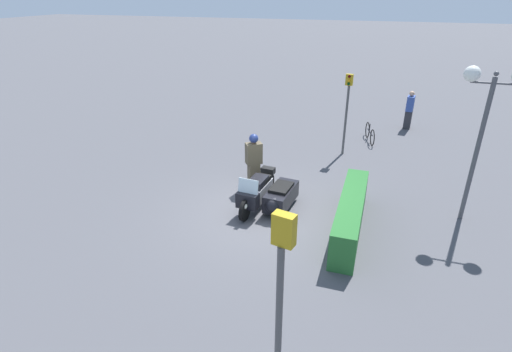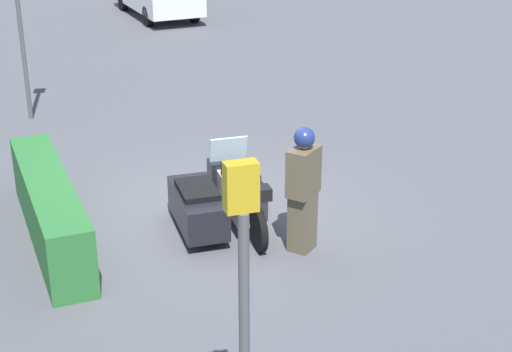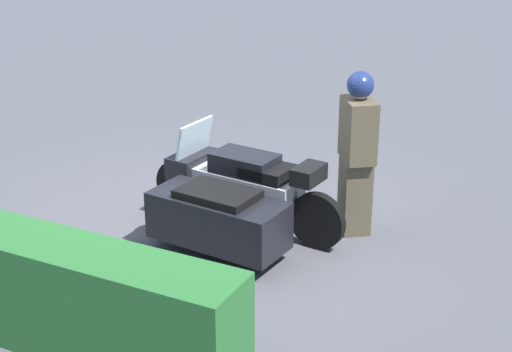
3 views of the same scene
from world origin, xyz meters
TOP-DOWN VIEW (x-y plane):
  - ground_plane at (0.00, 0.00)m, footprint 160.00×160.00m
  - police_motorcycle at (-0.39, 0.07)m, footprint 2.45×1.46m
  - officer_rider at (-1.57, -0.78)m, footprint 0.54×0.58m
  - hedge_bush_curbside at (0.07, 2.44)m, footprint 3.80×0.60m

SIDE VIEW (x-z plane):
  - ground_plane at x=0.00m, z-range 0.00..0.00m
  - police_motorcycle at x=-0.39m, z-range -0.11..1.04m
  - hedge_bush_curbside at x=0.07m, z-range 0.00..0.96m
  - officer_rider at x=-1.57m, z-range 0.05..1.87m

